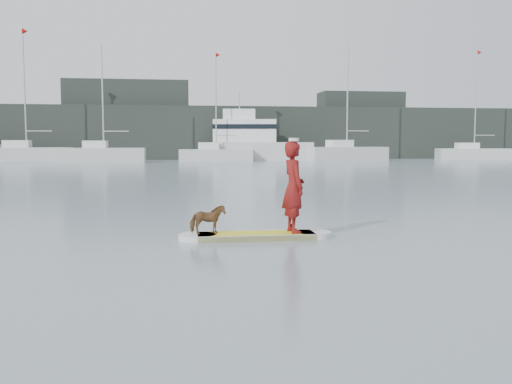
{
  "coord_description": "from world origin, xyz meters",
  "views": [
    {
      "loc": [
        -4.94,
        -13.86,
        2.08
      ],
      "look_at": [
        -3.18,
        -1.92,
        1.0
      ],
      "focal_mm": 40.0,
      "sensor_mm": 36.0,
      "label": 1
    }
  ],
  "objects": [
    {
      "name": "sailboat_e",
      "position": [
        12.95,
        43.41,
        0.87
      ],
      "size": [
        8.67,
        3.99,
        12.1
      ],
      "rotation": [
        0.0,
        0.0,
        0.16
      ],
      "color": "silver",
      "rests_on": "ground"
    },
    {
      "name": "shore_building_east",
      "position": [
        18.0,
        54.0,
        4.0
      ],
      "size": [
        10.0,
        4.0,
        8.0
      ],
      "primitive_type": "cube",
      "color": "#202823",
      "rests_on": "ground"
    },
    {
      "name": "ground",
      "position": [
        0.0,
        0.0,
        0.0
      ],
      "size": [
        140.0,
        140.0,
        0.0
      ],
      "primitive_type": "plane",
      "color": "slate",
      "rests_on": "ground"
    },
    {
      "name": "paddler",
      "position": [
        -2.37,
        -1.93,
        1.1
      ],
      "size": [
        0.56,
        0.77,
        1.96
      ],
      "primitive_type": "imported",
      "rotation": [
        0.0,
        0.0,
        1.7
      ],
      "color": "maroon",
      "rests_on": "paddleboard"
    },
    {
      "name": "motor_yacht_a",
      "position": [
        3.39,
        46.16,
        2.01
      ],
      "size": [
        12.38,
        5.69,
        7.15
      ],
      "rotation": [
        0.0,
        0.0,
        -0.17
      ],
      "color": "silver",
      "rests_on": "ground"
    },
    {
      "name": "white_cap",
      "position": [
        -2.37,
        -1.93,
        2.11
      ],
      "size": [
        0.22,
        0.22,
        0.07
      ],
      "primitive_type": "cylinder",
      "color": "silver",
      "rests_on": "paddler"
    },
    {
      "name": "sailboat_c",
      "position": [
        -11.56,
        43.07,
        0.84
      ],
      "size": [
        7.91,
        2.74,
        11.3
      ],
      "rotation": [
        0.0,
        0.0,
        -0.02
      ],
      "color": "silver",
      "rests_on": "ground"
    },
    {
      "name": "paddle",
      "position": [
        -2.38,
        -1.66,
        0.8
      ],
      "size": [
        0.1,
        0.3,
        2.0
      ],
      "rotation": [
        0.0,
        0.0,
        -0.01
      ],
      "color": "black",
      "rests_on": "ground"
    },
    {
      "name": "sailboat_d",
      "position": [
        -0.55,
        44.2,
        0.78
      ],
      "size": [
        7.6,
        3.0,
        10.93
      ],
      "rotation": [
        0.0,
        0.0,
        -0.1
      ],
      "color": "silver",
      "rests_on": "ground"
    },
    {
      "name": "sailboat_f",
      "position": [
        27.82,
        44.66,
        0.8
      ],
      "size": [
        8.21,
        3.63,
        11.88
      ],
      "rotation": [
        0.0,
        0.0,
        -0.17
      ],
      "color": "silver",
      "rests_on": "ground"
    },
    {
      "name": "dog",
      "position": [
        -4.21,
        -1.9,
        0.43
      ],
      "size": [
        0.78,
        0.46,
        0.62
      ],
      "primitive_type": "imported",
      "rotation": [
        0.0,
        0.0,
        1.75
      ],
      "color": "brown",
      "rests_on": "paddleboard"
    },
    {
      "name": "shore_mass",
      "position": [
        0.0,
        53.0,
        3.0
      ],
      "size": [
        90.0,
        6.0,
        6.0
      ],
      "primitive_type": "cube",
      "color": "#202823",
      "rests_on": "ground"
    },
    {
      "name": "shore_building_west",
      "position": [
        -10.0,
        54.0,
        4.5
      ],
      "size": [
        14.0,
        4.0,
        9.0
      ],
      "primitive_type": "cube",
      "color": "#202823",
      "rests_on": "ground"
    },
    {
      "name": "paddleboard",
      "position": [
        -3.18,
        -1.92,
        0.06
      ],
      "size": [
        3.3,
        0.83,
        0.12
      ],
      "rotation": [
        0.0,
        0.0,
        -0.01
      ],
      "color": "yellow",
      "rests_on": "ground"
    },
    {
      "name": "sailboat_b",
      "position": [
        -19.4,
        45.94,
        0.91
      ],
      "size": [
        8.91,
        2.93,
        13.13
      ],
      "rotation": [
        0.0,
        0.0,
        0.03
      ],
      "color": "silver",
      "rests_on": "ground"
    }
  ]
}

